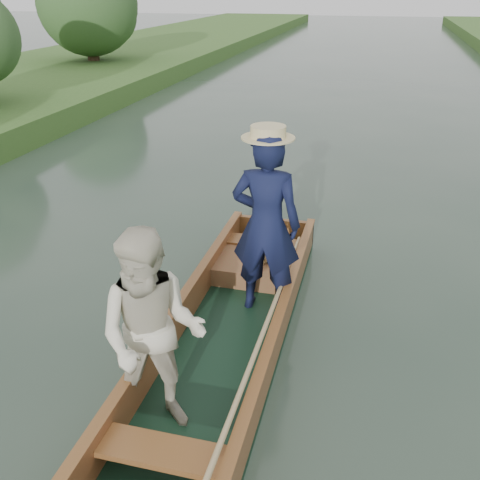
# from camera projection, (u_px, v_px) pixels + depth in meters

# --- Properties ---
(ground) EXTENTS (120.00, 120.00, 0.00)m
(ground) POSITION_uv_depth(u_px,v_px,m) (225.00, 351.00, 5.34)
(ground) COLOR #283D30
(ground) RESTS_ON ground
(trees_far) EXTENTS (23.01, 15.29, 4.43)m
(trees_far) POSITION_uv_depth(u_px,v_px,m) (352.00, 21.00, 12.69)
(trees_far) COLOR #47331E
(trees_far) RESTS_ON ground
(punt) EXTENTS (1.31, 5.00, 2.08)m
(punt) POSITION_uv_depth(u_px,v_px,m) (219.00, 296.00, 4.97)
(punt) COLOR black
(punt) RESTS_ON ground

